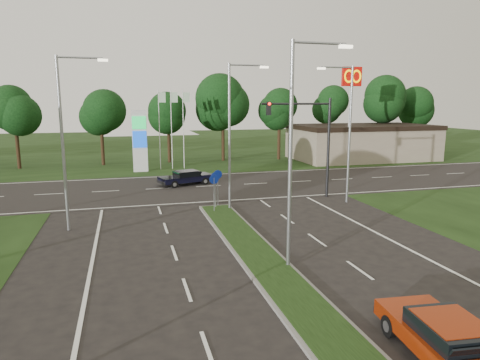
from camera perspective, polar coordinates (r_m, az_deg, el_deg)
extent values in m
plane|color=black|center=(12.81, 13.40, -21.42)|extent=(160.00, 160.00, 0.00)
cube|color=black|center=(65.06, -10.31, 4.21)|extent=(160.00, 50.00, 0.02)
cube|color=black|center=(34.58, -5.83, -0.92)|extent=(160.00, 12.00, 0.02)
cube|color=slate|center=(15.97, 6.37, -14.24)|extent=(2.00, 26.00, 0.12)
cube|color=gray|center=(53.32, 15.93, 4.84)|extent=(16.00, 9.00, 4.00)
cylinder|color=gray|center=(16.84, 6.72, 2.79)|extent=(0.16, 0.16, 9.00)
cylinder|color=gray|center=(17.28, 10.59, 17.51)|extent=(2.20, 0.10, 0.10)
cube|color=#FFF2CC|center=(17.76, 13.92, 16.86)|extent=(0.50, 0.22, 0.12)
cylinder|color=gray|center=(26.33, -1.42, 5.53)|extent=(0.16, 0.16, 9.00)
cylinder|color=gray|center=(26.62, 0.92, 15.07)|extent=(2.20, 0.10, 0.10)
cube|color=#FFF2CC|center=(26.93, 3.25, 14.78)|extent=(0.50, 0.22, 0.12)
cylinder|color=gray|center=(23.79, -22.56, 4.25)|extent=(0.16, 0.16, 9.00)
cylinder|color=gray|center=(23.68, -20.58, 15.04)|extent=(2.20, 0.10, 0.10)
cube|color=#FFF2CC|center=(23.60, -17.82, 14.97)|extent=(0.50, 0.22, 0.12)
cylinder|color=gray|center=(29.37, 14.40, 5.70)|extent=(0.16, 0.16, 9.00)
cylinder|color=gray|center=(28.85, 12.83, 14.45)|extent=(2.20, 0.10, 0.10)
cube|color=#FFF2CC|center=(28.35, 10.80, 14.39)|extent=(0.50, 0.22, 0.12)
cylinder|color=black|center=(30.98, 11.69, 4.17)|extent=(0.20, 0.20, 7.00)
cylinder|color=black|center=(29.77, 7.54, 10.04)|extent=(5.00, 0.14, 0.14)
cube|color=black|center=(29.06, 3.84, 9.51)|extent=(0.28, 0.28, 0.90)
sphere|color=#FF190C|center=(28.89, 3.96, 10.10)|extent=(0.20, 0.20, 0.20)
cylinder|color=gray|center=(26.11, -3.47, -2.07)|extent=(0.06, 0.06, 2.20)
cylinder|color=#0C26A5|center=(25.92, -3.49, 0.09)|extent=(0.56, 0.04, 0.56)
cylinder|color=gray|center=(27.13, -3.28, -1.60)|extent=(0.06, 0.06, 2.20)
cylinder|color=#0C26A5|center=(26.94, -3.30, 0.48)|extent=(0.56, 0.04, 0.56)
cylinder|color=gray|center=(27.86, -2.97, -1.29)|extent=(0.06, 0.06, 2.20)
cylinder|color=#0C26A5|center=(27.68, -2.99, 0.74)|extent=(0.56, 0.04, 0.56)
cube|color=silver|center=(42.67, -13.23, 5.05)|extent=(1.40, 0.30, 6.00)
cube|color=#0CA53F|center=(42.37, -13.32, 7.46)|extent=(1.30, 0.08, 1.20)
cube|color=#0C3FBF|center=(42.48, -13.23, 5.30)|extent=(1.30, 0.08, 1.60)
cylinder|color=silver|center=(43.71, -10.69, 6.58)|extent=(0.08, 0.08, 8.00)
cube|color=#B2D8B2|center=(43.66, -10.37, 10.79)|extent=(0.70, 0.02, 1.00)
cylinder|color=silver|center=(43.82, -9.12, 6.64)|extent=(0.08, 0.08, 8.00)
cube|color=#B2D8B2|center=(43.78, -8.78, 10.83)|extent=(0.70, 0.02, 1.00)
cylinder|color=silver|center=(43.96, -7.55, 6.69)|extent=(0.08, 0.08, 8.00)
cube|color=#B2D8B2|center=(43.93, -7.19, 10.87)|extent=(0.70, 0.02, 1.00)
cylinder|color=silver|center=(47.68, 14.44, 7.93)|extent=(0.30, 0.30, 10.00)
cube|color=#BF0C07|center=(47.73, 14.68, 13.21)|extent=(2.20, 0.35, 2.00)
torus|color=#FFC600|center=(47.32, 14.32, 13.25)|extent=(1.06, 0.16, 1.06)
torus|color=#FFC600|center=(47.76, 15.29, 13.18)|extent=(1.06, 0.16, 1.06)
cylinder|color=black|center=(49.99, -8.89, 5.00)|extent=(0.36, 0.36, 4.40)
sphere|color=black|center=(49.79, -9.03, 9.94)|extent=(6.00, 6.00, 6.00)
sphere|color=black|center=(49.63, -8.68, 11.10)|extent=(4.80, 4.80, 4.80)
cube|color=maroon|center=(12.97, 25.95, -18.94)|extent=(2.25, 4.62, 0.46)
cube|color=black|center=(12.71, 26.35, -17.38)|extent=(1.74, 2.11, 0.43)
cube|color=maroon|center=(12.62, 26.43, -16.52)|extent=(1.61, 1.74, 0.04)
cylinder|color=black|center=(13.73, 19.28, -17.92)|extent=(0.26, 0.65, 0.63)
cylinder|color=black|center=(14.55, 25.30, -16.68)|extent=(0.26, 0.65, 0.63)
cube|color=black|center=(35.44, -7.24, 0.20)|extent=(4.59, 2.90, 0.44)
cube|color=black|center=(35.41, -7.13, 0.88)|extent=(2.22, 1.96, 0.41)
cube|color=black|center=(35.37, -7.14, 1.21)|extent=(1.87, 1.78, 0.04)
cylinder|color=black|center=(34.23, -8.75, -0.59)|extent=(0.63, 0.36, 0.60)
cylinder|color=black|center=(35.67, -9.76, -0.18)|extent=(0.63, 0.36, 0.60)
cylinder|color=black|center=(35.37, -4.69, -0.15)|extent=(0.63, 0.36, 0.60)
cylinder|color=black|center=(36.76, -5.82, 0.23)|extent=(0.63, 0.36, 0.60)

